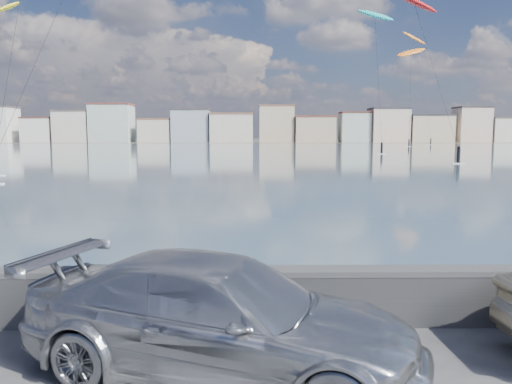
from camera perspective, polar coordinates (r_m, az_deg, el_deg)
bay_water at (r=97.26m, az=-1.23°, el=4.71°), size 500.00×177.00×0.00m
far_shore_strip at (r=205.72m, az=-0.96°, el=5.75°), size 500.00×60.00×0.00m
seawall at (r=8.88m, az=-6.49°, el=-11.44°), size 400.00×0.36×1.08m
far_buildings at (r=191.71m, az=-0.59°, el=7.48°), size 240.79×13.26×14.60m
car_silver at (r=7.11m, az=-4.02°, el=-14.11°), size 6.04×3.97×1.63m
kitesurfer_2 at (r=149.32m, az=17.30°, el=14.88°), size 9.68×15.30×27.93m
kitesurfer_7 at (r=72.30m, az=17.70°, el=19.71°), size 6.01×15.71×22.83m
kitesurfer_9 at (r=123.33m, az=-26.51°, el=18.24°), size 4.40×20.86×32.60m
kitesurfer_11 at (r=101.57m, az=13.45°, el=18.84°), size 7.21×18.25×27.66m
kitesurfer_14 at (r=173.93m, az=17.65°, el=16.27°), size 8.51×16.87×36.50m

